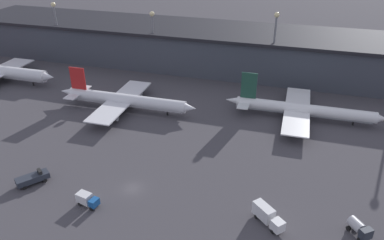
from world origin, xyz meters
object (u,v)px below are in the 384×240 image
at_px(airplane_2, 302,110).
at_px(service_vehicle_1, 359,228).
at_px(service_vehicle_3, 267,215).
at_px(service_vehicle_0, 33,178).
at_px(airplane_0, 0,72).
at_px(airplane_1, 125,100).
at_px(service_vehicle_2, 87,199).

relative_size(airplane_2, service_vehicle_1, 9.37).
bearing_deg(service_vehicle_3, service_vehicle_0, -135.50).
bearing_deg(service_vehicle_1, service_vehicle_0, -123.89).
bearing_deg(airplane_0, service_vehicle_3, -24.89).
distance_m(airplane_0, service_vehicle_0, 69.05).
distance_m(airplane_2, service_vehicle_3, 47.05).
distance_m(airplane_0, service_vehicle_1, 125.87).
xyz_separation_m(airplane_1, service_vehicle_2, (12.06, -42.74, -1.66)).
distance_m(service_vehicle_2, service_vehicle_3, 36.44).
relative_size(service_vehicle_0, service_vehicle_3, 1.04).
distance_m(airplane_0, service_vehicle_2, 82.79).
xyz_separation_m(airplane_2, service_vehicle_1, (12.27, -44.95, -1.36)).
distance_m(service_vehicle_0, service_vehicle_1, 68.43).
height_order(airplane_2, service_vehicle_1, airplane_2).
xyz_separation_m(service_vehicle_0, service_vehicle_1, (68.29, 4.31, 0.26)).
height_order(airplane_1, service_vehicle_3, airplane_1).
bearing_deg(airplane_0, airplane_2, 0.02).
xyz_separation_m(service_vehicle_0, service_vehicle_3, (51.51, 2.44, 0.57)).
height_order(service_vehicle_2, service_vehicle_3, service_vehicle_3).
distance_m(airplane_0, airplane_1, 53.87).
relative_size(airplane_0, service_vehicle_0, 6.24).
bearing_deg(service_vehicle_2, service_vehicle_3, 19.77).
xyz_separation_m(airplane_0, airplane_2, (105.84, 1.50, -0.76)).
bearing_deg(airplane_1, service_vehicle_0, -95.74).
bearing_deg(service_vehicle_3, airplane_1, -175.97).
distance_m(service_vehicle_0, service_vehicle_3, 51.57).
relative_size(service_vehicle_0, service_vehicle_2, 1.41).
height_order(airplane_0, airplane_1, airplane_0).
height_order(airplane_0, service_vehicle_3, airplane_0).
height_order(service_vehicle_1, service_vehicle_3, service_vehicle_3).
xyz_separation_m(airplane_2, service_vehicle_2, (-40.52, -52.32, -1.42)).
distance_m(airplane_2, service_vehicle_2, 66.20).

